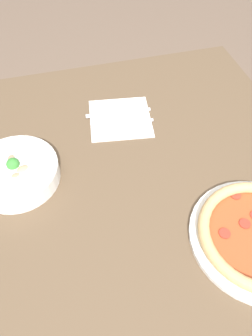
{
  "coord_description": "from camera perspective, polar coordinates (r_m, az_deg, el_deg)",
  "views": [
    {
      "loc": [
        -0.4,
        0.12,
        1.43
      ],
      "look_at": [
        0.11,
        -0.02,
        0.78
      ],
      "focal_mm": 35.0,
      "sensor_mm": 36.0,
      "label": 1
    }
  ],
  "objects": [
    {
      "name": "napkin",
      "position": [
        0.99,
        -1.01,
        8.64
      ],
      "size": [
        0.2,
        0.2,
        0.0
      ],
      "color": "white",
      "rests_on": "dining_table"
    },
    {
      "name": "fork",
      "position": [
        0.97,
        -0.5,
        7.79
      ],
      "size": [
        0.03,
        0.19,
        0.0
      ],
      "rotation": [
        0.0,
        0.0,
        1.48
      ],
      "color": "silver",
      "rests_on": "napkin"
    },
    {
      "name": "knife",
      "position": [
        1.01,
        -0.84,
        9.68
      ],
      "size": [
        0.03,
        0.2,
        0.01
      ],
      "rotation": [
        0.0,
        0.0,
        1.48
      ],
      "color": "silver",
      "rests_on": "napkin"
    },
    {
      "name": "ground_plane",
      "position": [
        1.49,
        0.55,
        -22.93
      ],
      "size": [
        8.0,
        8.0,
        0.0
      ],
      "primitive_type": "plane",
      "color": "brown"
    },
    {
      "name": "dining_table",
      "position": [
        0.87,
        0.87,
        -10.63
      ],
      "size": [
        1.22,
        1.06,
        0.76
      ],
      "color": "brown",
      "rests_on": "ground_plane"
    },
    {
      "name": "bowl",
      "position": [
        0.86,
        -18.67,
        -0.6
      ],
      "size": [
        0.22,
        0.22,
        0.07
      ],
      "color": "white",
      "rests_on": "dining_table"
    }
  ]
}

